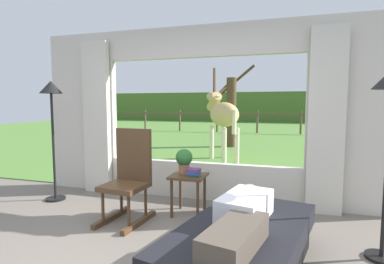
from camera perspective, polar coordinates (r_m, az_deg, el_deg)
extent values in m
cube|color=beige|center=(5.31, -19.91, 3.45)|extent=(1.15, 0.12, 2.55)
cube|color=beige|center=(4.35, 28.51, 2.78)|extent=(1.15, 0.12, 2.55)
cube|color=beige|center=(4.55, 1.70, -9.24)|extent=(2.90, 0.12, 0.55)
cube|color=beige|center=(4.50, 1.78, 16.94)|extent=(2.90, 0.12, 0.45)
cube|color=beige|center=(5.00, -17.76, 2.56)|extent=(0.44, 0.10, 2.40)
cube|color=beige|center=(4.15, 24.32, 1.83)|extent=(0.44, 0.10, 2.40)
cube|color=#568438|center=(15.26, 12.46, -0.10)|extent=(36.00, 21.68, 0.02)
cube|color=#486A2B|center=(25.02, 14.26, 4.66)|extent=(36.00, 2.00, 2.40)
cube|color=black|center=(2.74, 9.60, -23.02)|extent=(1.16, 1.71, 0.24)
cube|color=black|center=(2.65, 9.67, -19.02)|extent=(1.26, 1.86, 0.18)
cube|color=silver|center=(2.71, 10.14, -13.91)|extent=(0.47, 0.66, 0.22)
cube|color=#4C4238|center=(2.18, 8.21, -19.38)|extent=(0.43, 0.73, 0.18)
sphere|color=tan|center=(3.07, 10.99, -11.61)|extent=(0.20, 0.20, 0.20)
cube|color=#4C331E|center=(3.71, -12.80, -10.14)|extent=(0.52, 0.52, 0.06)
cube|color=#4C331E|center=(3.80, -11.08, -4.46)|extent=(0.48, 0.11, 0.68)
cube|color=#4C331E|center=(3.95, -15.14, -15.48)|extent=(0.13, 0.68, 0.06)
cube|color=#4C331E|center=(3.73, -10.05, -16.63)|extent=(0.13, 0.68, 0.06)
cylinder|color=#4C331E|center=(3.73, -16.70, -13.40)|extent=(0.04, 0.04, 0.38)
cylinder|color=#4C331E|center=(3.53, -12.01, -14.41)|extent=(0.04, 0.04, 0.38)
cylinder|color=#4C331E|center=(4.00, -13.37, -12.03)|extent=(0.04, 0.04, 0.38)
cylinder|color=#4C331E|center=(3.81, -8.87, -12.84)|extent=(0.04, 0.04, 0.38)
cube|color=#4C331E|center=(3.86, -0.67, -8.40)|extent=(0.44, 0.44, 0.03)
cylinder|color=#4C331E|center=(3.83, -3.94, -12.57)|extent=(0.04, 0.04, 0.49)
cylinder|color=#4C331E|center=(3.72, 1.09, -13.06)|extent=(0.04, 0.04, 0.49)
cylinder|color=#4C331E|center=(4.13, -2.23, -11.20)|extent=(0.04, 0.04, 0.49)
cylinder|color=#4C331E|center=(4.04, 2.43, -11.59)|extent=(0.04, 0.04, 0.49)
cylinder|color=#9E6042|center=(3.92, -1.52, -7.05)|extent=(0.14, 0.14, 0.12)
sphere|color=#2D6B2D|center=(3.89, -1.53, -4.89)|extent=(0.22, 0.22, 0.22)
cube|color=#337247|center=(3.77, 0.33, -8.28)|extent=(0.17, 0.14, 0.03)
cube|color=#23478C|center=(3.75, 0.33, -7.86)|extent=(0.17, 0.16, 0.03)
cube|color=#59336B|center=(3.75, 0.30, -7.32)|extent=(0.16, 0.16, 0.04)
cylinder|color=black|center=(4.99, -24.63, -11.50)|extent=(0.28, 0.28, 0.03)
cylinder|color=black|center=(4.83, -24.98, -2.68)|extent=(0.04, 0.04, 1.58)
cone|color=black|center=(4.80, -25.40, 7.77)|extent=(0.32, 0.32, 0.18)
cylinder|color=black|center=(3.45, 32.48, -19.55)|extent=(0.28, 0.28, 0.03)
ellipsoid|color=tan|center=(7.33, 6.14, 3.34)|extent=(1.15, 1.34, 0.60)
cylinder|color=tan|center=(7.96, 4.27, 5.76)|extent=(0.55, 0.64, 0.53)
ellipsoid|color=tan|center=(8.18, 3.68, 6.79)|extent=(0.43, 0.51, 0.24)
cube|color=beige|center=(7.88, 4.48, 5.97)|extent=(0.30, 0.40, 0.32)
cylinder|color=beige|center=(6.79, 8.07, 1.90)|extent=(0.14, 0.14, 0.55)
cylinder|color=beige|center=(7.72, 3.79, -1.94)|extent=(0.11, 0.11, 0.85)
cylinder|color=beige|center=(7.83, 5.99, -1.85)|extent=(0.11, 0.11, 0.85)
cylinder|color=beige|center=(6.94, 6.19, -2.77)|extent=(0.11, 0.11, 0.85)
cylinder|color=beige|center=(7.07, 8.59, -2.65)|extent=(0.11, 0.11, 0.85)
cylinder|color=#4C3823|center=(9.88, 7.50, 3.72)|extent=(0.32, 0.32, 2.26)
cylinder|color=#47331E|center=(10.44, 8.43, 9.64)|extent=(1.29, 0.24, 1.06)
cylinder|color=#47331E|center=(9.89, 4.31, 9.72)|extent=(0.38, 1.32, 1.01)
cylinder|color=#47331E|center=(10.13, 5.81, 7.94)|extent=(0.55, 0.88, 0.71)
cylinder|color=brown|center=(17.42, -14.88, 2.35)|extent=(0.10, 0.10, 1.10)
cylinder|color=brown|center=(16.46, -8.94, 2.30)|extent=(0.10, 0.10, 1.10)
cylinder|color=brown|center=(15.69, -2.34, 2.22)|extent=(0.10, 0.10, 1.10)
cylinder|color=brown|center=(15.15, 4.83, 2.09)|extent=(0.10, 0.10, 1.10)
cylinder|color=brown|center=(14.87, 12.39, 1.92)|extent=(0.10, 0.10, 1.10)
cylinder|color=brown|center=(14.85, 20.11, 1.72)|extent=(0.10, 0.10, 1.10)
cylinder|color=brown|center=(15.09, 27.72, 1.49)|extent=(0.10, 0.10, 1.10)
cube|color=brown|center=(14.85, 12.42, 3.47)|extent=(16.00, 0.06, 0.08)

